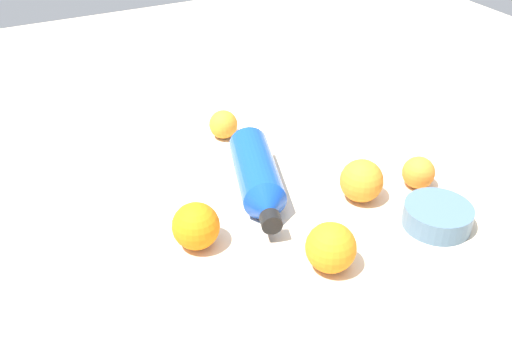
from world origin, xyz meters
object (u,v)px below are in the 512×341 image
orange_2 (331,248)px  orange_4 (362,181)px  orange_3 (418,173)px  ceramic_bowl (437,216)px  water_bottle (258,178)px  orange_0 (196,226)px  orange_1 (223,124)px

orange_2 → orange_4: (0.15, 0.13, -0.00)m
orange_3 → ceramic_bowl: 0.12m
water_bottle → orange_2: orange_2 is taller
orange_3 → orange_2: bearing=-156.9°
orange_0 → orange_2: size_ratio=0.98×
orange_1 → orange_2: size_ratio=0.76×
orange_0 → orange_2: orange_2 is taller
orange_2 → orange_3: size_ratio=1.31×
orange_2 → water_bottle: bearing=92.9°
orange_0 → ceramic_bowl: size_ratio=0.67×
orange_0 → orange_1: orange_0 is taller
water_bottle → orange_1: water_bottle is taller
water_bottle → ceramic_bowl: (0.24, -0.22, -0.02)m
orange_2 → orange_4: 0.20m
orange_0 → orange_1: bearing=58.9°
orange_3 → orange_4: orange_4 is taller
ceramic_bowl → orange_2: bearing=-178.4°
water_bottle → orange_0: (-0.16, -0.08, 0.00)m
orange_3 → orange_4: size_ratio=0.77×
orange_0 → orange_3: size_ratio=1.29×
orange_2 → orange_4: bearing=41.0°
orange_2 → ceramic_bowl: orange_2 is taller
orange_1 → orange_3: 0.43m
ceramic_bowl → orange_4: bearing=120.2°
water_bottle → orange_2: size_ratio=3.39×
orange_0 → orange_4: size_ratio=1.00×
orange_2 → ceramic_bowl: (0.23, 0.01, -0.02)m
orange_3 → orange_0: bearing=176.3°
orange_1 → ceramic_bowl: size_ratio=0.52×
water_bottle → orange_3: bearing=86.4°
orange_2 → ceramic_bowl: bearing=1.6°
orange_1 → orange_2: orange_2 is taller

